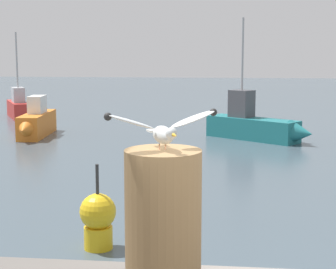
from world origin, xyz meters
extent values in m
cylinder|color=brown|center=(-1.05, -0.26, 2.10)|extent=(0.43, 0.43, 0.76)
cylinder|color=tan|center=(-1.07, -0.26, 2.50)|extent=(0.01, 0.01, 0.04)
cylinder|color=tan|center=(-1.04, -0.25, 2.50)|extent=(0.01, 0.01, 0.04)
ellipsoid|color=silver|center=(-1.05, -0.26, 2.56)|extent=(0.18, 0.25, 0.10)
sphere|color=silver|center=(-0.99, -0.38, 2.59)|extent=(0.06, 0.06, 0.06)
cone|color=gold|center=(-0.97, -0.43, 2.59)|extent=(0.04, 0.05, 0.02)
cube|color=silver|center=(-1.12, -0.13, 2.57)|extent=(0.10, 0.10, 0.01)
ellipsoid|color=silver|center=(-1.22, -0.34, 2.64)|extent=(0.30, 0.23, 0.10)
sphere|color=#252525|center=(-1.33, -0.39, 2.68)|extent=(0.04, 0.04, 0.04)
ellipsoid|color=silver|center=(-0.89, -0.17, 2.64)|extent=(0.30, 0.23, 0.10)
sphere|color=#252525|center=(-0.78, -0.12, 2.68)|extent=(0.04, 0.04, 0.04)
cube|color=#B72D28|center=(-10.27, 21.16, 0.36)|extent=(1.88, 2.67, 0.73)
cone|color=#B72D28|center=(-10.99, 22.48, 0.40)|extent=(0.82, 0.82, 0.60)
cube|color=#B2B2B7|center=(-10.16, 20.96, 1.06)|extent=(0.88, 1.05, 0.66)
cylinder|color=#A5A5A8|center=(-10.16, 20.96, 2.61)|extent=(0.08, 0.08, 2.44)
cube|color=orange|center=(-7.54, 15.96, 0.41)|extent=(1.00, 2.96, 0.81)
cone|color=orange|center=(-7.39, 14.33, 0.45)|extent=(0.72, 0.72, 0.67)
cube|color=white|center=(-7.54, 16.03, 1.12)|extent=(0.56, 1.00, 0.62)
cube|color=#1E7075|center=(0.08, 15.97, 0.37)|extent=(3.20, 2.67, 0.74)
cone|color=#1E7075|center=(1.60, 14.86, 0.40)|extent=(1.11, 1.11, 0.79)
cube|color=#47474C|center=(-0.29, 16.24, 1.20)|extent=(0.96, 0.93, 0.94)
cylinder|color=#A5A5A8|center=(-0.29, 16.24, 2.90)|extent=(0.08, 0.08, 2.46)
cylinder|color=yellow|center=(-2.67, 4.83, 0.17)|extent=(0.44, 0.44, 0.35)
sphere|color=yellow|center=(-2.67, 4.83, 0.59)|extent=(0.56, 0.56, 0.56)
cylinder|color=#2D2D2D|center=(-2.67, 4.83, 1.08)|extent=(0.05, 0.05, 0.50)
camera|label=1|loc=(-0.69, -3.31, 3.03)|focal=60.08mm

